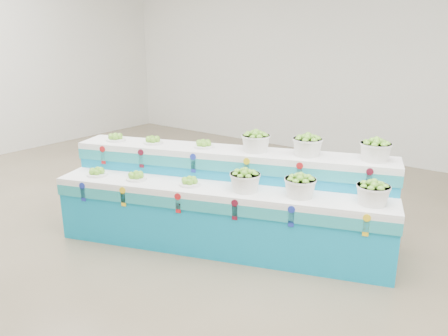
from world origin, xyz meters
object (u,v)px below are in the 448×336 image
Objects in this scene: display_stand at (224,199)px; plate_upper_mid at (153,140)px; basket_lower_left at (245,180)px; basket_upper_right at (375,150)px.

plate_upper_mid is at bearing 166.61° from display_stand.
basket_upper_right is (1.01, 0.84, 0.30)m from basket_lower_left.
plate_upper_mid is (-1.31, 0.00, 0.23)m from basket_lower_left.
plate_upper_mid is at bearing 179.90° from basket_lower_left.
display_stand is 0.49m from basket_lower_left.
display_stand is at bearing -151.81° from basket_upper_right.
display_stand is 15.43× the size of plate_upper_mid.
basket_lower_left is at bearing -37.40° from display_stand.
basket_lower_left is (0.35, -0.11, 0.32)m from display_stand.
basket_upper_right is at bearing 8.33° from display_stand.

